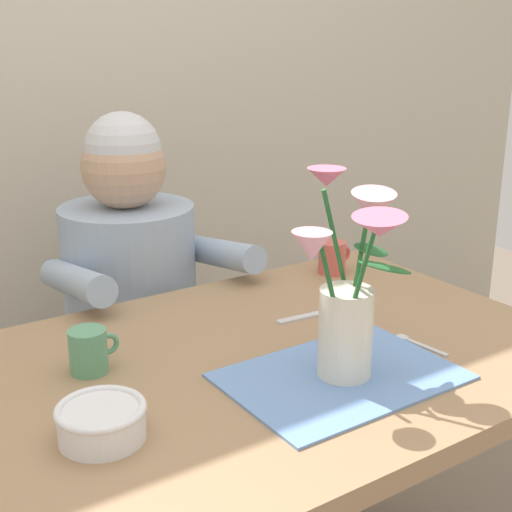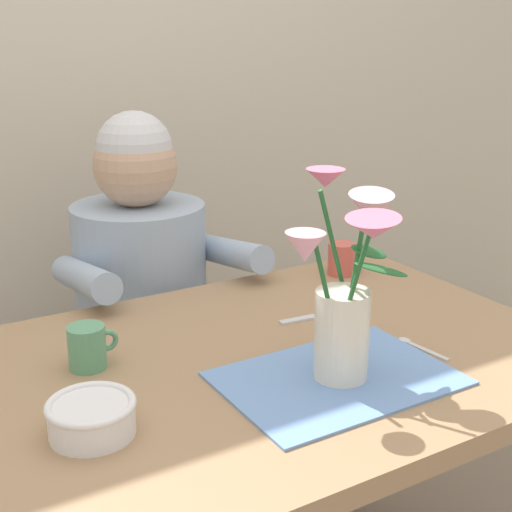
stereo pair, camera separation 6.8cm
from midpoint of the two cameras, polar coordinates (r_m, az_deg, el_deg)
The scene contains 10 objects.
wood_panel_backdrop at distance 2.16m, azimuth -13.84°, elevation 15.42°, with size 4.00×0.10×2.50m, color beige.
dining_table at distance 1.38m, azimuth 1.68°, elevation -11.77°, with size 1.20×0.80×0.74m.
seated_person at distance 1.91m, azimuth -7.99°, elevation -5.79°, with size 0.45×0.47×1.14m.
striped_placemat at distance 1.26m, azimuth 8.10°, elevation -9.76°, with size 0.40×0.28×0.01m, color #6B93D1.
flower_vase at distance 1.20m, azimuth 8.80°, elevation -2.76°, with size 0.24×0.27×0.35m.
ceramic_bowl at distance 1.10m, azimuth -11.39°, elevation -12.58°, with size 0.14×0.14×0.06m.
dinner_knife at distance 1.51m, azimuth 6.49°, elevation -4.80°, with size 0.19×0.02×0.01m, color silver.
coffee_cup at distance 1.77m, azimuth 8.05°, elevation -0.22°, with size 0.09×0.07×0.08m.
tea_cup at distance 1.30m, azimuth -11.96°, elevation -7.20°, with size 0.09×0.07×0.08m.
spoon_1 at distance 1.41m, azimuth 14.06°, elevation -7.01°, with size 0.03×0.12×0.01m.
Camera 2 is at (-0.62, -1.03, 1.32)m, focal length 49.58 mm.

